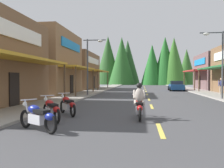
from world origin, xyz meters
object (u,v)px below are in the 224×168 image
Objects in this scene: streetlamp_left at (91,58)px; pedestrian_browsing at (221,85)px; motorcycle_parked_left_0 at (38,116)px; parked_car_curbside at (176,86)px; streetlamp_right at (218,54)px; motorcycle_parked_left_1 at (51,109)px; motorcycle_parked_left_2 at (68,105)px; rider_cruising_lead at (139,104)px.

streetlamp_left is 3.10× the size of pedestrian_browsing.
parked_car_curbside is (8.33, 27.20, 0.20)m from motorcycle_parked_left_0.
parked_car_curbside is (-1.23, 14.45, -2.99)m from streetlamp_right.
parked_car_curbside reaches higher than motorcycle_parked_left_1.
streetlamp_right is 3.02× the size of motorcycle_parked_left_0.
pedestrian_browsing is (11.70, 14.83, 0.56)m from motorcycle_parked_left_2.
motorcycle_parked_left_1 is at bearing 163.56° from parked_car_curbside.
pedestrian_browsing is (11.63, 18.37, 0.56)m from motorcycle_parked_left_0.
motorcycle_parked_left_1 is (-0.24, 1.84, 0.00)m from motorcycle_parked_left_0.
pedestrian_browsing is at bearing -74.11° from motorcycle_parked_left_2.
pedestrian_browsing is at bearing -30.48° from rider_cruising_lead.
streetlamp_right reaches higher than motorcycle_parked_left_0.
pedestrian_browsing is 9.44m from parked_car_curbside.
motorcycle_parked_left_1 is 0.40× the size of parked_car_curbside.
rider_cruising_lead is 0.49× the size of parked_car_curbside.
streetlamp_left is 15.91m from motorcycle_parked_left_0.
motorcycle_parked_left_0 is 4.37m from rider_cruising_lead.
motorcycle_parked_left_1 is 20.35m from pedestrian_browsing.
streetlamp_left reaches higher than parked_car_curbside.
rider_cruising_lead is (3.59, 0.96, 0.17)m from motorcycle_parked_left_1.
streetlamp_left is at bearing 101.98° from pedestrian_browsing.
motorcycle_parked_left_0 is at bearing 165.20° from parked_car_curbside.
pedestrian_browsing is at bearing 69.81° from streetlamp_right.
pedestrian_browsing reaches higher than rider_cruising_lead.
pedestrian_browsing is at bearing 12.30° from streetlamp_left.
streetlamp_left is at bearing 165.82° from streetlamp_right.
streetlamp_left is at bearing -33.02° from motorcycle_parked_left_1.
parked_car_curbside is at bearing 94.86° from streetlamp_right.
parked_car_curbside is at bearing -56.62° from motorcycle_parked_left_1.
motorcycle_parked_left_1 is at bearing -85.08° from streetlamp_left.
motorcycle_parked_left_1 is (-9.80, -10.90, -3.19)m from streetlamp_right.
streetlamp_left is 3.03× the size of motorcycle_parked_left_0.
rider_cruising_lead is (-6.22, -9.94, -3.02)m from streetlamp_right.
motorcycle_parked_left_1 is at bearing 143.99° from pedestrian_browsing.
motorcycle_parked_left_0 and motorcycle_parked_left_2 have the same top height.
streetlamp_right is at bearing -82.11° from motorcycle_parked_left_2.
streetlamp_right is at bearing -34.46° from rider_cruising_lead.
rider_cruising_lead is at bearing -112.93° from motorcycle_parked_left_1.
motorcycle_parked_left_2 is (-9.63, -9.22, -3.19)m from streetlamp_right.
parked_car_curbside is at bearing -73.35° from motorcycle_parked_left_0.
streetlamp_left is 2.60× the size of rider_cruising_lead.
motorcycle_parked_left_2 is at bearing -43.67° from motorcycle_parked_left_1.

